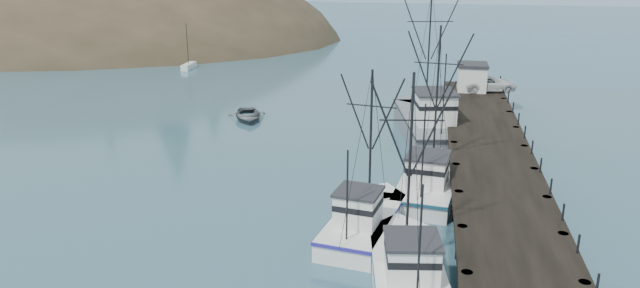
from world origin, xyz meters
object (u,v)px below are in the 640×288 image
object	(u,v)px
trawler_mid	(364,221)
trawler_far	(430,181)
pier	(488,148)
trawler_near	(407,269)
pier_shed	(472,77)
work_vessel	(428,122)
motorboat	(248,119)
pickup_truck	(489,84)

from	to	relation	value
trawler_mid	trawler_far	size ratio (longest dim) A/B	0.86
pier	trawler_mid	world-z (taller)	trawler_mid
trawler_near	pier_shed	xyz separation A→B (m)	(5.05, 36.04, 2.60)
trawler_near	work_vessel	world-z (taller)	work_vessel
trawler_near	motorboat	bearing A→B (deg)	120.38
trawler_near	pickup_truck	bearing A→B (deg)	79.25
trawler_far	motorboat	xyz separation A→B (m)	(-17.66, 15.83, -0.82)
pier	trawler_near	xyz separation A→B (m)	(-5.39, -18.04, -0.87)
pier	work_vessel	distance (m)	9.11
pier	pier_shed	size ratio (longest dim) A/B	13.75
pier	motorboat	world-z (taller)	pier
pickup_truck	work_vessel	bearing A→B (deg)	137.38
trawler_near	pier_shed	size ratio (longest dim) A/B	3.46
work_vessel	pickup_truck	size ratio (longest dim) A/B	2.82
trawler_mid	pier_shed	xyz separation A→B (m)	(7.78, 30.72, 2.60)
pickup_truck	trawler_mid	bearing A→B (deg)	150.77
trawler_near	work_vessel	distance (m)	25.93
trawler_far	pier_shed	size ratio (longest dim) A/B	3.67
trawler_mid	trawler_far	bearing A→B (deg)	62.09
trawler_far	trawler_mid	bearing A→B (deg)	-117.91
pier	work_vessel	size ratio (longest dim) A/B	2.82
pier_shed	pickup_truck	size ratio (longest dim) A/B	0.58
motorboat	pickup_truck	bearing A→B (deg)	-1.39
pier_shed	motorboat	distance (m)	23.24
trawler_far	motorboat	size ratio (longest dim) A/B	2.20
motorboat	trawler_far	bearing A→B (deg)	-61.50
pier	pier_shed	xyz separation A→B (m)	(-0.34, 18.00, 1.73)
trawler_near	trawler_far	xyz separation A→B (m)	(1.06, 12.49, 0.00)
trawler_mid	pier_shed	bearing A→B (deg)	75.78
work_vessel	motorboat	world-z (taller)	work_vessel
pier	motorboat	distance (m)	24.33
pier	trawler_near	distance (m)	18.85
pier	work_vessel	bearing A→B (deg)	120.06
trawler_near	pickup_truck	world-z (taller)	trawler_near
work_vessel	pickup_truck	xyz separation A→B (m)	(6.02, 10.13, 1.54)
trawler_near	pier_shed	world-z (taller)	trawler_near
trawler_far	pier_shed	bearing A→B (deg)	80.39
trawler_near	pier_shed	bearing A→B (deg)	82.03
pier	trawler_far	distance (m)	7.10
trawler_mid	work_vessel	world-z (taller)	work_vessel
pier	motorboat	size ratio (longest dim) A/B	8.25
trawler_mid	pickup_truck	xyz separation A→B (m)	(9.58, 30.72, 1.95)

